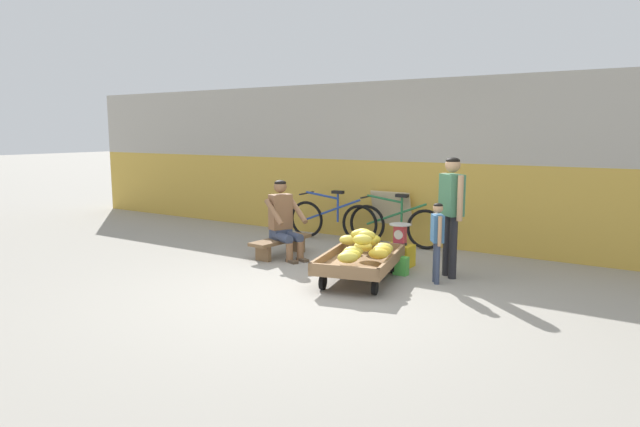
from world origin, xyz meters
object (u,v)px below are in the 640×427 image
weighing_scale (400,234)px  customer_adult (451,203)px  banana_cart (360,262)px  customer_child (437,234)px  bicycle_far_left (395,225)px  vendor_seated (284,219)px  sign_board (392,217)px  plastic_crate (400,255)px  bicycle_near_left (332,220)px  shopping_bag (401,266)px  low_bench (281,243)px

weighing_scale → customer_adult: size_ratio=0.20×
banana_cart → customer_child: 1.01m
bicycle_far_left → vendor_seated: bearing=-122.4°
sign_board → banana_cart: bearing=-73.3°
plastic_crate → bicycle_near_left: bearing=148.7°
vendor_seated → sign_board: size_ratio=1.31×
bicycle_far_left → shopping_bag: 1.84m
vendor_seated → bicycle_far_left: size_ratio=0.69×
plastic_crate → bicycle_far_left: (-0.64, 1.20, 0.20)m
low_bench → weighing_scale: (1.75, 0.40, 0.25)m
vendor_seated → bicycle_near_left: vendor_seated is taller
vendor_seated → bicycle_far_left: vendor_seated is taller
vendor_seated → bicycle_far_left: 1.94m
vendor_seated → shopping_bag: size_ratio=4.75×
shopping_bag → bicycle_far_left: bearing=117.9°
vendor_seated → customer_child: bearing=-2.5°
banana_cart → weighing_scale: size_ratio=5.32×
vendor_seated → bicycle_far_left: bearing=57.6°
low_bench → plastic_crate: size_ratio=3.11×
banana_cart → weighing_scale: weighing_scale is taller
customer_child → shopping_bag: (-0.52, 0.12, -0.49)m
plastic_crate → shopping_bag: bearing=-62.6°
bicycle_near_left → sign_board: sign_board is taller
vendor_seated → bicycle_near_left: bearing=93.5°
customer_adult → low_bench: bearing=-174.9°
banana_cart → customer_child: bearing=27.6°
banana_cart → low_bench: bearing=161.0°
banana_cart → customer_child: (0.83, 0.43, 0.37)m
vendor_seated → customer_adult: size_ratio=0.75×
bicycle_far_left → customer_child: 2.23m
vendor_seated → customer_adult: customer_adult is taller
bicycle_near_left → shopping_bag: (1.98, -1.49, -0.23)m
weighing_scale → customer_child: (0.74, -0.54, 0.16)m
weighing_scale → sign_board: sign_board is taller
banana_cart → shopping_bag: banana_cart is taller
sign_board → customer_child: bearing=-51.9°
plastic_crate → bicycle_far_left: 1.37m
low_bench → customer_adult: 2.65m
low_bench → vendor_seated: 0.38m
banana_cart → customer_adult: size_ratio=1.04×
sign_board → customer_child: (1.55, -1.98, 0.18)m
sign_board → customer_adult: customer_adult is taller
low_bench → sign_board: (0.94, 1.84, 0.23)m
vendor_seated → shopping_bag: (1.89, 0.01, -0.45)m
banana_cart → shopping_bag: (0.30, 0.55, -0.12)m
weighing_scale → bicycle_far_left: bicycle_far_left is taller
low_bench → weighing_scale: 1.82m
weighing_scale → customer_child: customer_child is taller
bicycle_near_left → shopping_bag: bearing=-37.0°
customer_adult → customer_child: 0.50m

